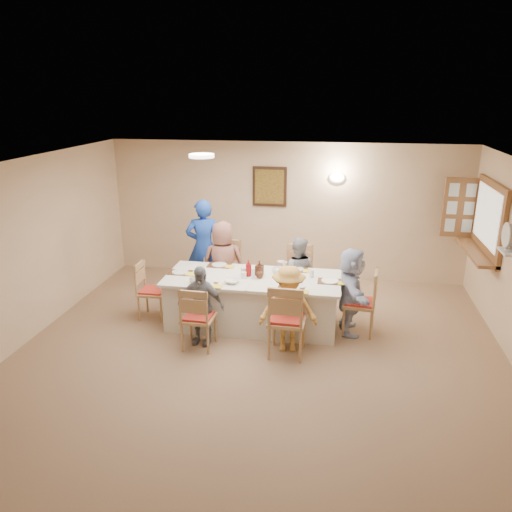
% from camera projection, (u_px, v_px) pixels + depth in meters
% --- Properties ---
extents(ground, '(7.00, 7.00, 0.00)m').
position_uv_depth(ground, '(253.00, 370.00, 6.27)').
color(ground, '#8F6A4A').
extents(room_walls, '(7.00, 7.00, 7.00)m').
position_uv_depth(room_walls, '(253.00, 256.00, 5.79)').
color(room_walls, '#CEAD89').
rests_on(room_walls, ground).
extents(wall_picture, '(0.62, 0.05, 0.72)m').
position_uv_depth(wall_picture, '(270.00, 187.00, 9.03)').
color(wall_picture, '#402516').
rests_on(wall_picture, room_walls).
extents(wall_sconce, '(0.26, 0.09, 0.18)m').
position_uv_depth(wall_sconce, '(337.00, 178.00, 8.75)').
color(wall_sconce, white).
rests_on(wall_sconce, room_walls).
extents(ceiling_light, '(0.36, 0.36, 0.05)m').
position_uv_depth(ceiling_light, '(202.00, 156.00, 7.06)').
color(ceiling_light, white).
rests_on(ceiling_light, room_walls).
extents(serving_hatch, '(0.06, 1.50, 1.15)m').
position_uv_depth(serving_hatch, '(489.00, 219.00, 7.54)').
color(serving_hatch, brown).
rests_on(serving_hatch, room_walls).
extents(hatch_sill, '(0.30, 1.50, 0.05)m').
position_uv_depth(hatch_sill, '(476.00, 252.00, 7.72)').
color(hatch_sill, brown).
rests_on(hatch_sill, room_walls).
extents(shutter_door, '(0.55, 0.04, 1.00)m').
position_uv_depth(shutter_door, '(460.00, 208.00, 8.29)').
color(shutter_door, brown).
rests_on(shutter_door, room_walls).
extents(fan_shelf, '(0.22, 0.36, 0.03)m').
position_uv_depth(fan_shelf, '(510.00, 252.00, 6.32)').
color(fan_shelf, white).
rests_on(fan_shelf, room_walls).
extents(desk_fan, '(0.30, 0.30, 0.28)m').
position_uv_depth(desk_fan, '(509.00, 241.00, 6.28)').
color(desk_fan, '#A5A5A8').
rests_on(desk_fan, fan_shelf).
extents(dining_table, '(2.55, 1.08, 0.76)m').
position_uv_depth(dining_table, '(253.00, 301.00, 7.39)').
color(dining_table, silver).
rests_on(dining_table, ground).
extents(chair_back_left, '(0.54, 0.54, 1.02)m').
position_uv_depth(chair_back_left, '(225.00, 272.00, 8.20)').
color(chair_back_left, tan).
rests_on(chair_back_left, ground).
extents(chair_back_right, '(0.48, 0.48, 1.00)m').
position_uv_depth(chair_back_right, '(298.00, 277.00, 8.01)').
color(chair_back_right, tan).
rests_on(chair_back_right, ground).
extents(chair_front_left, '(0.45, 0.45, 0.91)m').
position_uv_depth(chair_front_left, '(199.00, 316.00, 6.72)').
color(chair_front_left, tan).
rests_on(chair_front_left, ground).
extents(chair_front_right, '(0.51, 0.51, 1.03)m').
position_uv_depth(chair_front_right, '(287.00, 319.00, 6.51)').
color(chair_front_right, tan).
rests_on(chair_front_right, ground).
extents(chair_left_end, '(0.43, 0.43, 0.89)m').
position_uv_depth(chair_left_end, '(153.00, 290.00, 7.62)').
color(chair_left_end, tan).
rests_on(chair_left_end, ground).
extents(chair_right_end, '(0.51, 0.51, 0.96)m').
position_uv_depth(chair_right_end, '(359.00, 302.00, 7.12)').
color(chair_right_end, tan).
rests_on(chair_right_end, ground).
extents(diner_back_left, '(0.86, 0.71, 1.40)m').
position_uv_depth(diner_back_left, '(223.00, 264.00, 8.03)').
color(diner_back_left, brown).
rests_on(diner_back_left, ground).
extents(diner_back_right, '(0.61, 0.49, 1.20)m').
position_uv_depth(diner_back_right, '(297.00, 274.00, 7.87)').
color(diner_back_right, '#91939D').
rests_on(diner_back_right, ground).
extents(diner_front_left, '(0.72, 0.40, 1.13)m').
position_uv_depth(diner_front_left, '(201.00, 305.00, 6.80)').
color(diner_front_left, slate).
rests_on(diner_front_left, ground).
extents(diner_front_right, '(0.90, 0.67, 1.20)m').
position_uv_depth(diner_front_right, '(288.00, 309.00, 6.59)').
color(diner_front_right, gold).
rests_on(diner_front_right, ground).
extents(diner_right_end, '(1.26, 0.62, 1.28)m').
position_uv_depth(diner_right_end, '(351.00, 291.00, 7.09)').
color(diner_right_end, silver).
rests_on(diner_right_end, ground).
extents(caregiver, '(0.79, 0.68, 1.64)m').
position_uv_depth(caregiver, '(204.00, 247.00, 8.50)').
color(caregiver, blue).
rests_on(caregiver, ground).
extents(placemat_fl, '(0.33, 0.24, 0.01)m').
position_uv_depth(placemat_fl, '(205.00, 285.00, 6.98)').
color(placemat_fl, '#472B19').
rests_on(placemat_fl, dining_table).
extents(plate_fl, '(0.24, 0.24, 0.02)m').
position_uv_depth(plate_fl, '(205.00, 284.00, 6.97)').
color(plate_fl, white).
rests_on(plate_fl, dining_table).
extents(napkin_fl, '(0.15, 0.15, 0.01)m').
position_uv_depth(napkin_fl, '(217.00, 286.00, 6.90)').
color(napkin_fl, yellow).
rests_on(napkin_fl, dining_table).
extents(placemat_fr, '(0.37, 0.28, 0.01)m').
position_uv_depth(placemat_fr, '(291.00, 290.00, 6.79)').
color(placemat_fr, '#472B19').
rests_on(placemat_fr, dining_table).
extents(plate_fr, '(0.25, 0.25, 0.02)m').
position_uv_depth(plate_fr, '(291.00, 289.00, 6.78)').
color(plate_fr, white).
rests_on(plate_fr, dining_table).
extents(napkin_fr, '(0.14, 0.14, 0.01)m').
position_uv_depth(napkin_fr, '(304.00, 292.00, 6.71)').
color(napkin_fr, yellow).
rests_on(napkin_fr, dining_table).
extents(placemat_bl, '(0.36, 0.27, 0.01)m').
position_uv_depth(placemat_bl, '(219.00, 265.00, 7.76)').
color(placemat_bl, '#472B19').
rests_on(placemat_bl, dining_table).
extents(plate_bl, '(0.23, 0.23, 0.01)m').
position_uv_depth(plate_bl, '(219.00, 265.00, 7.76)').
color(plate_bl, white).
rests_on(plate_bl, dining_table).
extents(napkin_bl, '(0.13, 0.13, 0.01)m').
position_uv_depth(napkin_bl, '(230.00, 266.00, 7.69)').
color(napkin_bl, yellow).
rests_on(napkin_bl, dining_table).
extents(placemat_br, '(0.34, 0.25, 0.01)m').
position_uv_depth(placemat_br, '(296.00, 270.00, 7.57)').
color(placemat_br, '#472B19').
rests_on(placemat_br, dining_table).
extents(plate_br, '(0.23, 0.23, 0.01)m').
position_uv_depth(plate_br, '(296.00, 269.00, 7.57)').
color(plate_br, white).
rests_on(plate_br, dining_table).
extents(napkin_br, '(0.14, 0.14, 0.01)m').
position_uv_depth(napkin_br, '(308.00, 271.00, 7.50)').
color(napkin_br, yellow).
rests_on(napkin_br, dining_table).
extents(placemat_le, '(0.34, 0.25, 0.01)m').
position_uv_depth(placemat_le, '(180.00, 273.00, 7.45)').
color(placemat_le, '#472B19').
rests_on(placemat_le, dining_table).
extents(plate_le, '(0.24, 0.24, 0.02)m').
position_uv_depth(plate_le, '(180.00, 272.00, 7.45)').
color(plate_le, white).
rests_on(plate_le, dining_table).
extents(napkin_le, '(0.14, 0.14, 0.01)m').
position_uv_depth(napkin_le, '(191.00, 274.00, 7.37)').
color(napkin_le, yellow).
rests_on(napkin_le, dining_table).
extents(placemat_re, '(0.35, 0.26, 0.01)m').
position_uv_depth(placemat_re, '(330.00, 281.00, 7.10)').
color(placemat_re, '#472B19').
rests_on(placemat_re, dining_table).
extents(plate_re, '(0.25, 0.25, 0.02)m').
position_uv_depth(plate_re, '(330.00, 281.00, 7.09)').
color(plate_re, white).
rests_on(plate_re, dining_table).
extents(napkin_re, '(0.14, 0.14, 0.01)m').
position_uv_depth(napkin_re, '(343.00, 283.00, 7.02)').
color(napkin_re, yellow).
rests_on(napkin_re, dining_table).
extents(teacup_a, '(0.17, 0.17, 0.08)m').
position_uv_depth(teacup_a, '(193.00, 280.00, 7.06)').
color(teacup_a, white).
rests_on(teacup_a, dining_table).
extents(teacup_b, '(0.12, 0.12, 0.08)m').
position_uv_depth(teacup_b, '(285.00, 264.00, 7.71)').
color(teacup_b, white).
rests_on(teacup_b, dining_table).
extents(bowl_a, '(0.26, 0.26, 0.05)m').
position_uv_depth(bowl_a, '(232.00, 281.00, 7.04)').
color(bowl_a, white).
rests_on(bowl_a, dining_table).
extents(bowl_b, '(0.36, 0.36, 0.07)m').
position_uv_depth(bowl_b, '(279.00, 270.00, 7.46)').
color(bowl_b, white).
rests_on(bowl_b, dining_table).
extents(condiment_ketchup, '(0.12, 0.12, 0.25)m').
position_uv_depth(condiment_ketchup, '(248.00, 268.00, 7.28)').
color(condiment_ketchup, '#9E0D11').
rests_on(condiment_ketchup, dining_table).
extents(condiment_brown, '(0.16, 0.16, 0.22)m').
position_uv_depth(condiment_brown, '(259.00, 268.00, 7.32)').
color(condiment_brown, '#422011').
rests_on(condiment_brown, dining_table).
extents(condiment_malt, '(0.17, 0.17, 0.14)m').
position_uv_depth(condiment_malt, '(260.00, 273.00, 7.22)').
color(condiment_malt, '#422011').
rests_on(condiment_malt, dining_table).
extents(drinking_glass, '(0.07, 0.07, 0.11)m').
position_uv_depth(drinking_glass, '(243.00, 272.00, 7.33)').
color(drinking_glass, silver).
rests_on(drinking_glass, dining_table).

